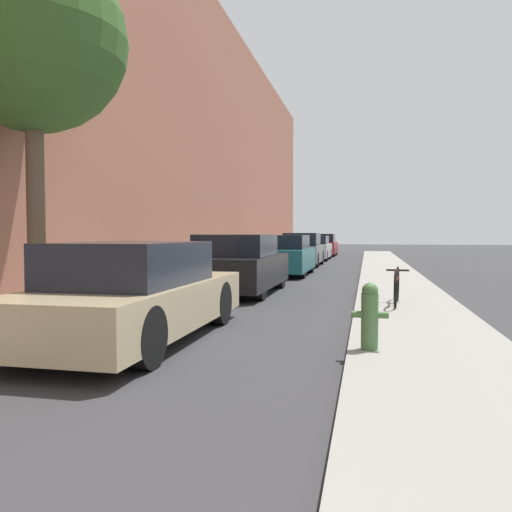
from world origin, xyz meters
name	(u,v)px	position (x,y,z in m)	size (l,w,h in m)	color
ground_plane	(297,282)	(0.00, 16.00, 0.00)	(120.00, 120.00, 0.00)	#333335
sidewalk_left	(207,278)	(-2.90, 16.00, 0.06)	(2.00, 52.00, 0.12)	gray
sidewalk_right	(394,282)	(2.90, 16.00, 0.06)	(2.00, 52.00, 0.12)	gray
building_facade_left	(167,110)	(-4.25, 16.00, 5.49)	(0.70, 52.00, 10.97)	#9E604C
parked_car_champagne	(136,294)	(-0.98, 6.95, 0.65)	(1.75, 4.49, 1.36)	black
parked_car_black	(238,265)	(-1.01, 12.69, 0.70)	(1.86, 4.22, 1.46)	black
parked_car_teal	(284,256)	(-0.80, 18.42, 0.69)	(1.84, 4.21, 1.44)	black
parked_car_grey	(302,250)	(-0.82, 23.86, 0.72)	(1.71, 4.14, 1.53)	black
parked_car_silver	(314,248)	(-0.87, 29.43, 0.66)	(1.79, 4.42, 1.38)	black
parked_car_red	(323,246)	(-0.81, 34.97, 0.70)	(1.76, 4.29, 1.50)	black
street_tree_near	(33,39)	(-3.01, 7.62, 4.50)	(2.92, 2.92, 5.87)	brown
fire_hydrant	(370,315)	(2.15, 6.57, 0.52)	(0.43, 0.20, 0.78)	#47703D
bicycle	(397,286)	(2.68, 10.55, 0.48)	(0.44, 1.71, 0.70)	black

